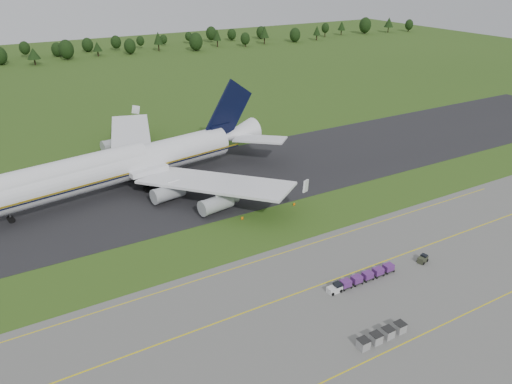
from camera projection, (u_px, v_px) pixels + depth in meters
ground at (254, 232)px, 103.68m from camera, size 600.00×600.00×0.00m
apron at (363, 326)px, 77.01m from camera, size 300.00×52.00×0.06m
taxiway at (198, 184)px, 125.61m from camera, size 300.00×40.00×0.08m
apron_markings at (335, 301)px, 82.49m from camera, size 300.00×30.20×0.01m
tree_line at (28, 53)px, 267.01m from camera, size 529.83×21.13×11.96m
aircraft at (120, 165)px, 119.89m from camera, size 80.75×77.33×22.58m
baggage_train at (361, 278)px, 87.14m from camera, size 14.52×1.54×1.48m
utility_cart at (423, 260)px, 93.02m from camera, size 2.28×1.71×1.12m
uld_row at (382, 335)px, 73.88m from camera, size 8.80×1.60×1.58m
edge_markers at (269, 211)px, 111.60m from camera, size 14.12×0.30×0.60m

